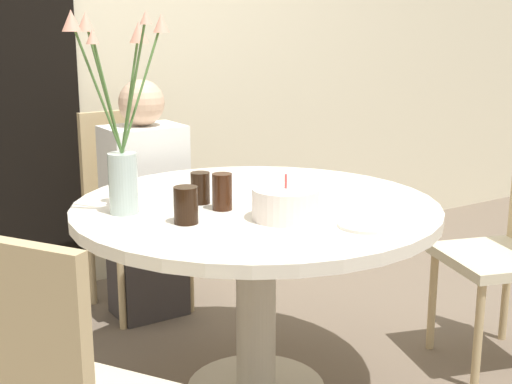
% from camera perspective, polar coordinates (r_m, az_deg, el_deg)
% --- Properties ---
extents(wall_back, '(8.00, 0.05, 2.60)m').
position_cam_1_polar(wall_back, '(3.63, -12.69, 12.99)').
color(wall_back, beige).
rests_on(wall_back, ground_plane).
extents(dining_table, '(1.25, 1.25, 0.72)m').
position_cam_1_polar(dining_table, '(2.46, 0.00, -3.95)').
color(dining_table, silver).
rests_on(dining_table, ground_plane).
extents(chair_near_front, '(0.41, 0.41, 0.91)m').
position_cam_1_polar(chair_near_front, '(3.36, -10.02, -0.47)').
color(chair_near_front, beige).
rests_on(chair_near_front, ground_plane).
extents(birthday_cake, '(0.21, 0.21, 0.14)m').
position_cam_1_polar(birthday_cake, '(2.23, 2.38, -0.94)').
color(birthday_cake, white).
rests_on(birthday_cake, dining_table).
extents(flower_vase, '(0.36, 0.17, 0.64)m').
position_cam_1_polar(flower_vase, '(2.29, -10.79, 4.95)').
color(flower_vase, '#B2C6C1').
rests_on(flower_vase, dining_table).
extents(side_plate, '(0.18, 0.18, 0.01)m').
position_cam_1_polar(side_plate, '(2.18, 8.91, -2.62)').
color(side_plate, silver).
rests_on(side_plate, dining_table).
extents(drink_glass_0, '(0.07, 0.07, 0.12)m').
position_cam_1_polar(drink_glass_0, '(2.34, -2.72, 0.03)').
color(drink_glass_0, '#33190C').
rests_on(drink_glass_0, dining_table).
extents(drink_glass_1, '(0.07, 0.07, 0.11)m').
position_cam_1_polar(drink_glass_1, '(2.42, -4.48, 0.33)').
color(drink_glass_1, black).
rests_on(drink_glass_1, dining_table).
extents(drink_glass_2, '(0.08, 0.08, 0.11)m').
position_cam_1_polar(drink_glass_2, '(2.19, -5.63, -1.05)').
color(drink_glass_2, black).
rests_on(drink_glass_2, dining_table).
extents(person_woman, '(0.34, 0.24, 1.07)m').
position_cam_1_polar(person_woman, '(3.22, -8.83, -1.26)').
color(person_woman, '#383333').
rests_on(person_woman, ground_plane).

